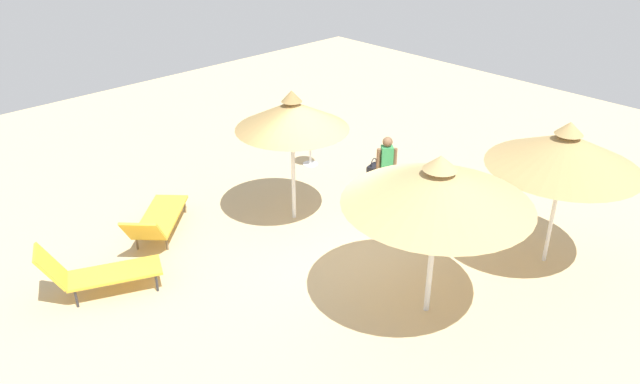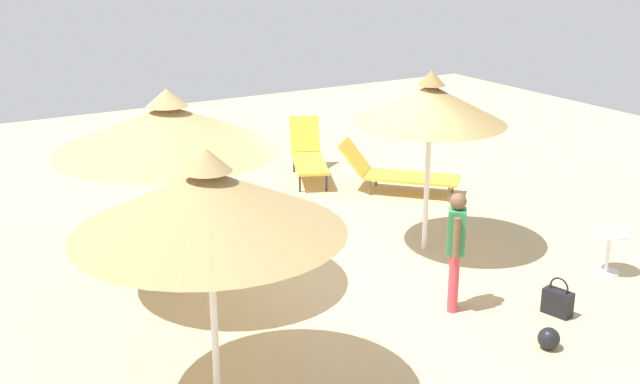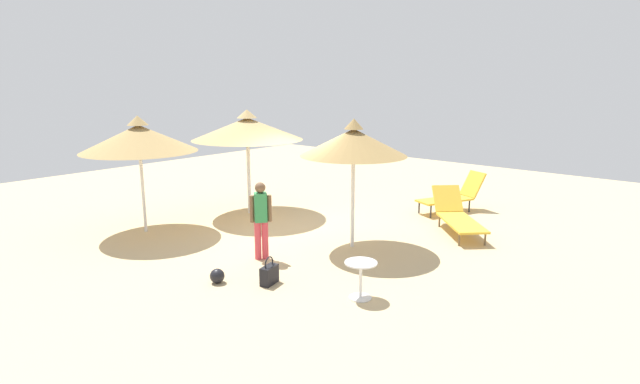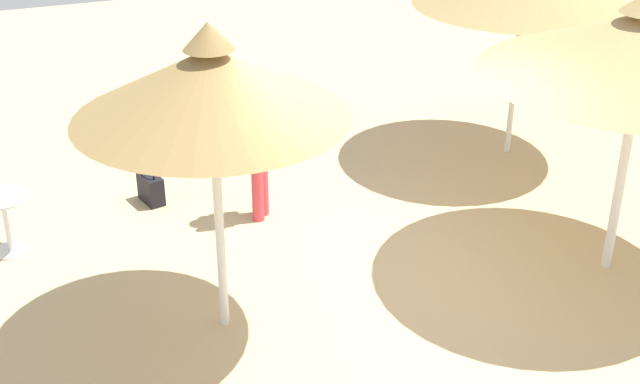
{
  "view_description": "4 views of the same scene",
  "coord_description": "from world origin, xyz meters",
  "views": [
    {
      "loc": [
        -7.31,
        -7.1,
        6.43
      ],
      "look_at": [
        -0.53,
        0.02,
        1.32
      ],
      "focal_mm": 34.76,
      "sensor_mm": 36.0,
      "label": 1
    },
    {
      "loc": [
        8.85,
        -5.6,
        4.61
      ],
      "look_at": [
        -0.2,
        -0.3,
        1.14
      ],
      "focal_mm": 43.95,
      "sensor_mm": 36.0,
      "label": 2
    },
    {
      "loc": [
        8.37,
        7.6,
        3.51
      ],
      "look_at": [
        -0.44,
        0.08,
        0.93
      ],
      "focal_mm": 28.18,
      "sensor_mm": 36.0,
      "label": 3
    },
    {
      "loc": [
        -6.17,
        2.97,
        4.53
      ],
      "look_at": [
        0.07,
        0.49,
        1.14
      ],
      "focal_mm": 48.42,
      "sensor_mm": 36.0,
      "label": 4
    }
  ],
  "objects": [
    {
      "name": "ground",
      "position": [
        0.0,
        0.0,
        -0.05
      ],
      "size": [
        24.0,
        24.0,
        0.1
      ],
      "primitive_type": "cube",
      "color": "tan"
    },
    {
      "name": "parasol_umbrella_front",
      "position": [
        2.35,
        -3.0,
        2.22
      ],
      "size": [
        2.63,
        2.63,
        2.74
      ],
      "color": "white",
      "rests_on": "ground"
    },
    {
      "name": "parasol_umbrella_center",
      "position": [
        0.05,
        1.41,
        2.26
      ],
      "size": [
        2.23,
        2.23,
        2.75
      ],
      "color": "white",
      "rests_on": "ground"
    },
    {
      "name": "parasol_umbrella_far_right",
      "position": [
        -0.4,
        -2.39,
        2.28
      ],
      "size": [
        2.91,
        2.91,
        2.78
      ],
      "color": "white",
      "rests_on": "ground"
    },
    {
      "name": "lounge_chair_near_right",
      "position": [
        -2.44,
        2.64,
        0.4
      ],
      "size": [
        2.06,
        2.03,
        0.92
      ],
      "color": "gold",
      "rests_on": "ground"
    },
    {
      "name": "lounge_chair_far_left",
      "position": [
        -4.12,
        1.73,
        0.46
      ],
      "size": [
        2.01,
        1.33,
        1.05
      ],
      "color": "gold",
      "rests_on": "ground"
    },
    {
      "name": "person_standing_edge",
      "position": [
        1.84,
        0.49,
        0.88
      ],
      "size": [
        0.36,
        0.33,
        1.57
      ],
      "color": "#D83F4C",
      "rests_on": "ground"
    },
    {
      "name": "handbag",
      "position": [
        2.64,
        1.53,
        0.18
      ],
      "size": [
        0.4,
        0.26,
        0.51
      ],
      "color": "black",
      "rests_on": "ground"
    },
    {
      "name": "side_table_round",
      "position": [
        2.08,
        3.1,
        0.43
      ],
      "size": [
        0.54,
        0.54,
        0.63
      ],
      "color": "silver",
      "rests_on": "ground"
    },
    {
      "name": "beach_ball",
      "position": [
        3.21,
        0.8,
        0.13
      ],
      "size": [
        0.26,
        0.26,
        0.26
      ],
      "primitive_type": "sphere",
      "color": "black",
      "rests_on": "ground"
    }
  ]
}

